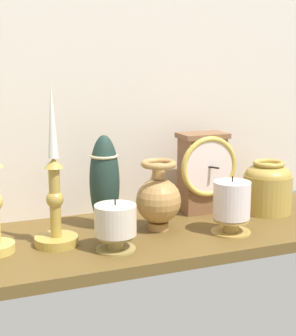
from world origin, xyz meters
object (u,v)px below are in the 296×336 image
Objects in this scene: pillar_candle_front at (232,205)px; brass_vase_jar at (268,186)px; brass_vase_bulbous at (159,198)px; tall_ceramic_vase at (105,181)px; candlestick_tall_left at (55,200)px; mantel_clock at (203,171)px; pillar_candle_near_clock at (115,225)px.

brass_vase_jar is at bearing 32.65° from pillar_candle_front.
brass_vase_bulbous is 12.51cm from tall_ceramic_vase.
candlestick_tall_left is at bearing -175.77° from brass_vase_jar.
mantel_clock reaches higher than pillar_candle_front.
brass_vase_bulbous is 0.74× the size of tall_ceramic_vase.
brass_vase_bulbous reaches higher than brass_vase_jar.
brass_vase_bulbous is at bearing -150.78° from mantel_clock.
candlestick_tall_left reaches higher than brass_vase_jar.
brass_vase_bulbous is 15.64cm from pillar_candle_front.
candlestick_tall_left is 23.10cm from brass_vase_bulbous.
candlestick_tall_left is 3.19× the size of pillar_candle_near_clock.
tall_ceramic_vase is (-25.66, -2.44, 0.25)cm from mantel_clock.
candlestick_tall_left is 37.28cm from pillar_candle_front.
brass_vase_jar is at bearing -4.68° from tall_ceramic_vase.
pillar_candle_front is (36.55, -6.55, -3.33)cm from candlestick_tall_left.
pillar_candle_front is (13.59, -7.66, -1.01)cm from brass_vase_bulbous.
pillar_candle_front is at bearing 1.07° from pillar_candle_near_clock.
pillar_candle_near_clock is 15.41cm from tall_ceramic_vase.
brass_vase_jar reaches higher than pillar_candle_front.
tall_ceramic_vase is at bearing 149.59° from brass_vase_bulbous.
pillar_candle_front is at bearing -10.16° from candlestick_tall_left.
mantel_clock reaches higher than brass_vase_jar.
brass_vase_jar is 1.01× the size of pillar_candle_front.
candlestick_tall_left is 53.09cm from brass_vase_jar.
candlestick_tall_left reaches higher than pillar_candle_near_clock.
brass_vase_bulbous is at bearing 32.63° from pillar_candle_near_clock.
mantel_clock is 16.18cm from brass_vase_jar.
brass_vase_jar is (14.64, -5.74, -3.80)cm from mantel_clock.
brass_vase_bulbous is at bearing 2.77° from candlestick_tall_left.
tall_ceramic_vase is (-40.30, 3.30, 4.05)cm from brass_vase_jar.
candlestick_tall_left is 2.13× the size of brass_vase_bulbous.
mantel_clock is at bearing 5.43° from tall_ceramic_vase.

